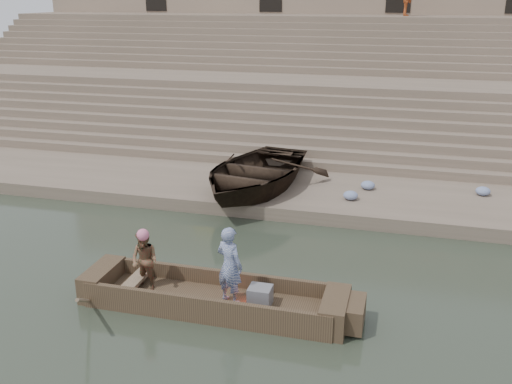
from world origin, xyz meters
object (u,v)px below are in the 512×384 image
at_px(main_rowboat, 213,303).
at_px(television, 260,296).
at_px(rowing_man, 145,261).
at_px(beached_rowboat, 254,172).
at_px(standing_man, 230,265).

distance_m(main_rowboat, television, 1.06).
distance_m(main_rowboat, rowing_man, 1.70).
relative_size(main_rowboat, beached_rowboat, 0.93).
relative_size(main_rowboat, standing_man, 3.01).
xyz_separation_m(main_rowboat, standing_man, (0.40, -0.04, 0.94)).
xyz_separation_m(main_rowboat, television, (1.01, 0.00, 0.31)).
distance_m(television, beached_rowboat, 6.86).
bearing_deg(standing_man, main_rowboat, 15.80).
height_order(main_rowboat, beached_rowboat, beached_rowboat).
bearing_deg(main_rowboat, beached_rowboat, 97.80).
bearing_deg(television, main_rowboat, -180.00).
xyz_separation_m(standing_man, beached_rowboat, (-1.30, 6.61, -0.09)).
bearing_deg(rowing_man, main_rowboat, 13.58).
distance_m(main_rowboat, beached_rowboat, 6.68).
relative_size(rowing_man, television, 2.86).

